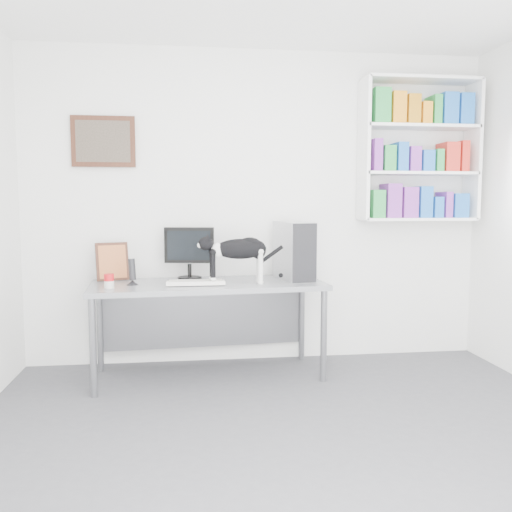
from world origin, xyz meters
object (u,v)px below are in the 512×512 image
object	(u,v)px
leaning_print	(112,261)
keyboard	(196,283)
monitor	(189,253)
cat	(238,260)
speaker	(132,271)
soup_can	(109,281)
desk	(209,330)
pc_tower	(294,251)
bookshelf	(419,150)

from	to	relation	value
leaning_print	keyboard	bearing A→B (deg)	-43.26
monitor	cat	distance (m)	0.50
speaker	soup_can	size ratio (longest dim) A/B	1.98
cat	speaker	bearing A→B (deg)	173.44
speaker	leaning_print	distance (m)	0.32
desk	pc_tower	bearing A→B (deg)	3.31
monitor	desk	bearing A→B (deg)	-48.17
desk	pc_tower	size ratio (longest dim) A/B	3.85
desk	monitor	distance (m)	0.66
monitor	pc_tower	distance (m)	0.86
bookshelf	monitor	xyz separation A→B (m)	(-2.00, -0.07, -0.87)
desk	soup_can	size ratio (longest dim) A/B	17.14
cat	leaning_print	bearing A→B (deg)	159.74
speaker	leaning_print	xyz separation A→B (m)	(-0.18, 0.26, 0.05)
bookshelf	monitor	world-z (taller)	bookshelf
desk	speaker	distance (m)	0.76
pc_tower	leaning_print	xyz separation A→B (m)	(-1.48, 0.12, -0.08)
bookshelf	keyboard	bearing A→B (deg)	-168.21
bookshelf	soup_can	distance (m)	2.84
pc_tower	speaker	xyz separation A→B (m)	(-1.29, -0.14, -0.13)
desk	pc_tower	distance (m)	0.95
pc_tower	leaning_print	distance (m)	1.48
leaning_print	cat	bearing A→B (deg)	-35.40
keyboard	pc_tower	xyz separation A→B (m)	(0.81, 0.20, 0.22)
bookshelf	speaker	size ratio (longest dim) A/B	5.85
bookshelf	speaker	bearing A→B (deg)	-171.83
desk	monitor	bearing A→B (deg)	118.12
speaker	leaning_print	bearing A→B (deg)	97.88
soup_can	desk	bearing A→B (deg)	14.88
monitor	pc_tower	bearing A→B (deg)	0.60
soup_can	cat	bearing A→B (deg)	5.27
bookshelf	pc_tower	size ratio (longest dim) A/B	2.61
monitor	leaning_print	size ratio (longest dim) A/B	1.36
pc_tower	leaning_print	bearing A→B (deg)	166.27
keyboard	bookshelf	bearing A→B (deg)	12.15
monitor	leaning_print	bearing A→B (deg)	-168.91
pc_tower	soup_can	world-z (taller)	pc_tower
monitor	cat	xyz separation A→B (m)	(0.37, -0.33, -0.03)
cat	soup_can	bearing A→B (deg)	-177.27
monitor	soup_can	bearing A→B (deg)	-134.93
cat	desk	bearing A→B (deg)	152.54
bookshelf	keyboard	xyz separation A→B (m)	(-1.96, -0.41, -1.07)
keyboard	soup_can	size ratio (longest dim) A/B	4.19
desk	leaning_print	world-z (taller)	leaning_print
bookshelf	pc_tower	distance (m)	1.44
monitor	keyboard	bearing A→B (deg)	-72.90
desk	leaning_print	xyz separation A→B (m)	(-0.77, 0.21, 0.54)
bookshelf	keyboard	size ratio (longest dim) A/B	2.77
desk	leaning_print	distance (m)	0.96
monitor	leaning_print	distance (m)	0.63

